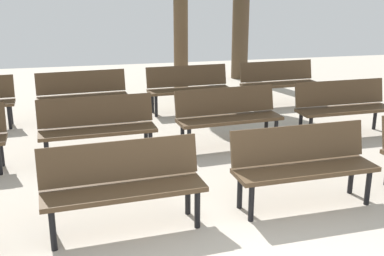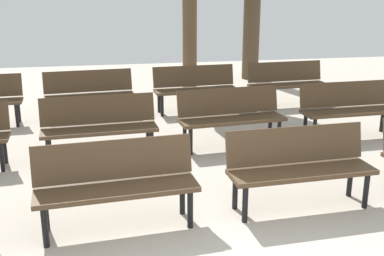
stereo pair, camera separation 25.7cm
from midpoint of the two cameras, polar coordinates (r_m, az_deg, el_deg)
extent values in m
cube|color=#4C3823|center=(4.74, -7.42, -7.38)|extent=(1.63, 0.56, 0.05)
cube|color=#4C3823|center=(4.83, -7.88, -3.78)|extent=(1.60, 0.24, 0.40)
cylinder|color=black|center=(4.66, -15.73, -11.44)|extent=(0.06, 0.06, 0.40)
cylinder|color=black|center=(4.83, 1.33, -9.75)|extent=(0.06, 0.06, 0.40)
cylinder|color=black|center=(4.95, -15.76, -9.73)|extent=(0.06, 0.06, 0.40)
cylinder|color=black|center=(5.10, 0.28, -8.21)|extent=(0.06, 0.06, 0.40)
cube|color=#4C3823|center=(5.30, 14.46, -5.13)|extent=(1.62, 0.51, 0.05)
cube|color=#4C3823|center=(5.38, 13.66, -1.95)|extent=(1.60, 0.19, 0.40)
cylinder|color=black|center=(4.98, 7.89, -9.06)|extent=(0.06, 0.06, 0.40)
cylinder|color=black|center=(5.61, 21.43, -7.05)|extent=(0.06, 0.06, 0.40)
cylinder|color=black|center=(5.25, 6.62, -7.60)|extent=(0.06, 0.06, 0.40)
cylinder|color=black|center=(5.85, 19.67, -5.88)|extent=(0.06, 0.06, 0.40)
cylinder|color=black|center=(6.66, -20.89, -3.28)|extent=(0.06, 0.06, 0.40)
cylinder|color=black|center=(6.96, -20.62, -2.41)|extent=(0.06, 0.06, 0.40)
cube|color=#4C3823|center=(6.70, -9.95, -0.23)|extent=(1.62, 0.53, 0.05)
cube|color=#4C3823|center=(6.83, -10.19, 2.21)|extent=(1.60, 0.21, 0.40)
cylinder|color=black|center=(6.61, -15.79, -2.95)|extent=(0.06, 0.06, 0.40)
cylinder|color=black|center=(6.70, -3.77, -2.05)|extent=(0.06, 0.06, 0.40)
cylinder|color=black|center=(6.91, -15.76, -2.08)|extent=(0.06, 0.06, 0.40)
cylinder|color=black|center=(7.00, -4.26, -1.23)|extent=(0.06, 0.06, 0.40)
cube|color=#4C3823|center=(7.14, 5.92, 0.98)|extent=(1.63, 0.58, 0.05)
cube|color=#4C3823|center=(7.25, 5.39, 3.26)|extent=(1.60, 0.26, 0.40)
cylinder|color=black|center=(6.83, 0.91, -1.64)|extent=(0.06, 0.06, 0.40)
cylinder|color=black|center=(7.35, 11.40, -0.65)|extent=(0.06, 0.06, 0.40)
cylinder|color=black|center=(7.12, 0.15, -0.86)|extent=(0.06, 0.06, 0.40)
cylinder|color=black|center=(7.62, 10.31, 0.04)|extent=(0.06, 0.06, 0.40)
cube|color=#4C3823|center=(8.02, 19.45, 1.87)|extent=(1.61, 0.50, 0.05)
cube|color=#4C3823|center=(8.13, 18.87, 3.90)|extent=(1.60, 0.18, 0.40)
cylinder|color=black|center=(7.60, 15.45, -0.35)|extent=(0.06, 0.06, 0.40)
cylinder|color=black|center=(7.87, 14.36, 0.31)|extent=(0.06, 0.06, 0.40)
cylinder|color=black|center=(8.59, 22.69, 0.90)|extent=(0.06, 0.06, 0.40)
cylinder|color=black|center=(8.70, -19.52, 1.42)|extent=(0.06, 0.06, 0.40)
cylinder|color=black|center=(9.01, -19.36, 1.94)|extent=(0.06, 0.06, 0.40)
cube|color=#4C3823|center=(8.79, -11.38, 3.74)|extent=(1.63, 0.57, 0.05)
cube|color=#4C3823|center=(8.93, -11.58, 5.54)|extent=(1.60, 0.25, 0.40)
cylinder|color=black|center=(8.67, -15.82, 1.70)|extent=(0.06, 0.06, 0.40)
cylinder|color=black|center=(8.76, -6.65, 2.39)|extent=(0.06, 0.06, 0.40)
cylinder|color=black|center=(8.98, -15.83, 2.20)|extent=(0.06, 0.06, 0.40)
cylinder|color=black|center=(9.07, -6.97, 2.87)|extent=(0.06, 0.06, 0.40)
cube|color=#4C3823|center=(9.13, 1.31, 4.55)|extent=(1.62, 0.53, 0.05)
cube|color=#4C3823|center=(9.28, 0.99, 6.28)|extent=(1.60, 0.21, 0.40)
cylinder|color=black|center=(8.88, -2.78, 2.67)|extent=(0.06, 0.06, 0.40)
cylinder|color=black|center=(9.25, 5.76, 3.17)|extent=(0.06, 0.06, 0.40)
cylinder|color=black|center=(9.18, -3.18, 3.14)|extent=(0.06, 0.06, 0.40)
cylinder|color=black|center=(9.54, 5.11, 3.61)|extent=(0.06, 0.06, 0.40)
cube|color=#4C3823|center=(9.84, 12.22, 5.06)|extent=(1.62, 0.53, 0.05)
cube|color=#4C3823|center=(9.97, 11.80, 6.67)|extent=(1.60, 0.22, 0.40)
cylinder|color=black|center=(9.45, 8.76, 3.36)|extent=(0.06, 0.06, 0.40)
cylinder|color=black|center=(10.08, 16.12, 3.73)|extent=(0.06, 0.06, 0.40)
cylinder|color=black|center=(9.74, 8.02, 3.79)|extent=(0.06, 0.06, 0.40)
cylinder|color=black|center=(10.35, 15.23, 4.12)|extent=(0.06, 0.06, 0.40)
cylinder|color=#4C3A28|center=(12.58, 7.78, 12.72)|extent=(0.43, 0.43, 3.02)
cylinder|color=brown|center=(10.65, 0.42, 11.15)|extent=(0.32, 0.32, 2.64)
camera|label=1|loc=(0.13, -88.83, 0.35)|focal=44.37mm
camera|label=2|loc=(0.13, 91.17, -0.35)|focal=44.37mm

